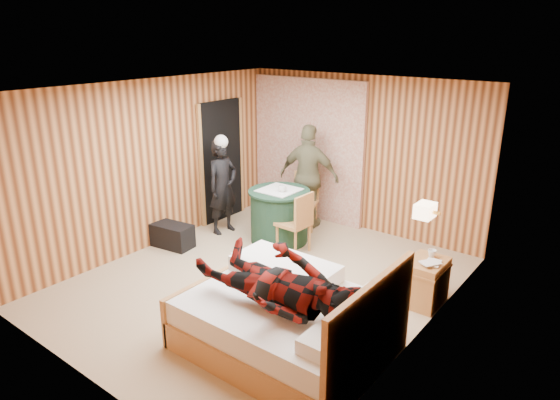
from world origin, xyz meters
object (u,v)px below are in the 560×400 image
Objects in this scene: round_table at (279,215)px; woman_standing at (223,187)px; chair_near at (298,219)px; chair_far at (305,196)px; wall_lamp at (425,211)px; nightstand at (425,281)px; duffel_bag at (172,236)px; bed at (289,320)px; man_on_bed at (278,272)px; man_at_table at (309,177)px.

round_table is 1.04m from woman_standing.
woman_standing is at bearing -86.30° from chair_near.
woman_standing reaches higher than chair_far.
nightstand is at bearing 97.18° from wall_lamp.
round_table is 0.62× the size of woman_standing.
round_table is 1.50× the size of duffel_bag.
nightstand is 2.83m from chair_far.
nightstand is 3.53m from woman_standing.
nightstand is at bearing 66.23° from bed.
man_on_bed is (-0.77, -1.60, -0.33)m from wall_lamp.
wall_lamp is 1.87m from bed.
round_table reaches higher than duffel_bag.
bed is 1.87m from nightstand.
wall_lamp reaches higher than chair_far.
man_on_bed is (0.03, -0.23, 0.66)m from bed.
bed is at bearing 35.48° from chair_near.
man_on_bed is at bearing 33.09° from chair_near.
chair_near is at bearing 174.03° from nightstand.
round_table is at bearing 76.76° from man_at_table.
bed is at bearing -113.77° from nightstand.
man_on_bed is (1.81, -2.36, 0.55)m from round_table.
nightstand is (0.76, 1.72, -0.02)m from bed.
nightstand is at bearing -86.72° from woman_standing.
chair_near is at bearing -21.68° from round_table.
wall_lamp is at bearing 64.21° from man_on_bed.
bed is 3.47× the size of nightstand.
chair_near is 0.61× the size of woman_standing.
wall_lamp is 3.92m from duffel_bag.
duffel_bag is at bearing 174.00° from woman_standing.
chair_far is 2.24m from duffel_bag.
round_table is 1.66m from duffel_bag.
wall_lamp is 2.29m from chair_near.
round_table is 0.54× the size of man_on_bed.
bed is 3.40m from chair_far.
bed reaches higher than chair_far.
chair_near is (-2.08, 0.56, -0.76)m from wall_lamp.
chair_near reaches higher than round_table.
nightstand is 0.33× the size of man_on_bed.
wall_lamp is 0.13× the size of bed.
nightstand is (-0.04, 0.34, -1.01)m from wall_lamp.
duffel_bag is 0.37× the size of man_at_table.
nightstand is at bearing 3.72° from duffel_bag.
man_on_bed is at bearing -29.69° from duffel_bag.
chair_near is 1.95m from duffel_bag.
duffel_bag is at bearing -173.60° from wall_lamp.
wall_lamp is at bearing -1.54° from duffel_bag.
man_on_bed reaches higher than bed.
man_on_bed is (-0.73, -1.94, 0.68)m from nightstand.
man_at_table reaches higher than woman_standing.
duffel_bag is at bearing -57.64° from chair_near.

